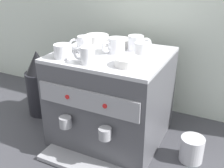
{
  "coord_description": "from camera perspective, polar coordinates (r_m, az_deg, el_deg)",
  "views": [
    {
      "loc": [
        0.54,
        -1.09,
        0.84
      ],
      "look_at": [
        0.0,
        0.0,
        0.3
      ],
      "focal_mm": 42.74,
      "sensor_mm": 36.0,
      "label": 1
    }
  ],
  "objects": [
    {
      "name": "ceramic_cup_3",
      "position": [
        1.13,
        -5.44,
        6.17
      ],
      "size": [
        0.1,
        0.06,
        0.07
      ],
      "color": "white",
      "rests_on": "espresso_machine"
    },
    {
      "name": "ceramic_cup_0",
      "position": [
        1.29,
        -6.11,
        8.46
      ],
      "size": [
        0.1,
        0.08,
        0.08
      ],
      "color": "white",
      "rests_on": "espresso_machine"
    },
    {
      "name": "ground_plane",
      "position": [
        1.48,
        0.0,
        -10.61
      ],
      "size": [
        4.0,
        4.0,
        0.0
      ],
      "primitive_type": "plane",
      "color": "#38383D"
    },
    {
      "name": "tiled_backsplash_wall",
      "position": [
        1.61,
        6.67,
        14.93
      ],
      "size": [
        2.8,
        0.03,
        1.18
      ],
      "primitive_type": "cube",
      "color": "silver",
      "rests_on": "ground_plane"
    },
    {
      "name": "ceramic_cup_5",
      "position": [
        1.32,
        5.26,
        8.75
      ],
      "size": [
        0.11,
        0.08,
        0.07
      ],
      "color": "white",
      "rests_on": "espresso_machine"
    },
    {
      "name": "ceramic_cup_4",
      "position": [
        1.22,
        -10.49,
        6.98
      ],
      "size": [
        0.09,
        0.1,
        0.06
      ],
      "color": "white",
      "rests_on": "espresso_machine"
    },
    {
      "name": "ceramic_bowl_2",
      "position": [
        1.4,
        1.69,
        8.93
      ],
      "size": [
        0.13,
        0.13,
        0.03
      ],
      "color": "white",
      "rests_on": "espresso_machine"
    },
    {
      "name": "ceramic_cup_2",
      "position": [
        1.19,
        6.3,
        7.07
      ],
      "size": [
        0.09,
        0.09,
        0.08
      ],
      "color": "white",
      "rests_on": "espresso_machine"
    },
    {
      "name": "milk_pitcher",
      "position": [
        1.33,
        16.69,
        -13.19
      ],
      "size": [
        0.11,
        0.11,
        0.12
      ],
      "primitive_type": "cylinder",
      "color": "#B7B7BC",
      "rests_on": "ground_plane"
    },
    {
      "name": "ceramic_cup_1",
      "position": [
        1.27,
        0.74,
        8.27
      ],
      "size": [
        0.09,
        0.11,
        0.07
      ],
      "color": "white",
      "rests_on": "espresso_machine"
    },
    {
      "name": "espresso_machine",
      "position": [
        1.36,
        -0.08,
        -2.76
      ],
      "size": [
        0.53,
        0.59,
        0.46
      ],
      "color": "#4C4C51",
      "rests_on": "ground_plane"
    },
    {
      "name": "ceramic_bowl_1",
      "position": [
        1.11,
        3.38,
        4.75
      ],
      "size": [
        0.11,
        0.11,
        0.03
      ],
      "color": "white",
      "rests_on": "espresso_machine"
    },
    {
      "name": "coffee_grinder",
      "position": [
        1.65,
        -15.17,
        -0.2
      ],
      "size": [
        0.16,
        0.16,
        0.4
      ],
      "color": "black",
      "rests_on": "ground_plane"
    },
    {
      "name": "ceramic_bowl_0",
      "position": [
        1.46,
        -3.25,
        9.68
      ],
      "size": [
        0.13,
        0.13,
        0.04
      ],
      "color": "white",
      "rests_on": "espresso_machine"
    }
  ]
}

